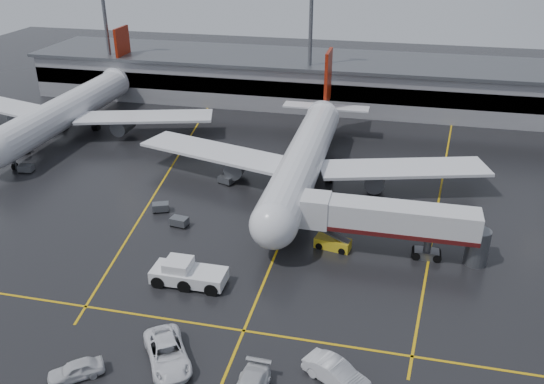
# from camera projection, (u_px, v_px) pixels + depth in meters

# --- Properties ---
(ground) EXTENTS (220.00, 220.00, 0.00)m
(ground) POSITION_uv_depth(u_px,v_px,m) (291.00, 216.00, 69.57)
(ground) COLOR black
(ground) RESTS_ON ground
(apron_line_centre) EXTENTS (0.25, 90.00, 0.02)m
(apron_line_centre) POSITION_uv_depth(u_px,v_px,m) (291.00, 216.00, 69.56)
(apron_line_centre) COLOR gold
(apron_line_centre) RESTS_ON ground
(apron_line_stop) EXTENTS (60.00, 0.25, 0.02)m
(apron_line_stop) POSITION_uv_depth(u_px,v_px,m) (244.00, 331.00, 50.31)
(apron_line_stop) COLOR gold
(apron_line_stop) RESTS_ON ground
(apron_line_left) EXTENTS (9.99, 69.35, 0.02)m
(apron_line_left) POSITION_uv_depth(u_px,v_px,m) (170.00, 169.00, 82.33)
(apron_line_left) COLOR gold
(apron_line_left) RESTS_ON ground
(apron_line_right) EXTENTS (7.57, 69.64, 0.02)m
(apron_line_right) POSITION_uv_depth(u_px,v_px,m) (440.00, 195.00, 74.71)
(apron_line_right) COLOR gold
(apron_line_right) RESTS_ON ground
(terminal) EXTENTS (122.00, 19.00, 8.60)m
(terminal) POSITION_uv_depth(u_px,v_px,m) (339.00, 81.00, 109.63)
(terminal) COLOR gray
(terminal) RESTS_ON ground
(light_mast_left) EXTENTS (3.00, 1.20, 25.45)m
(light_mast_left) POSITION_uv_depth(u_px,v_px,m) (106.00, 24.00, 108.99)
(light_mast_left) COLOR #595B60
(light_mast_left) RESTS_ON ground
(light_mast_mid) EXTENTS (3.00, 1.20, 25.45)m
(light_mast_mid) POSITION_uv_depth(u_px,v_px,m) (311.00, 32.00, 100.97)
(light_mast_mid) COLOR #595B60
(light_mast_mid) RESTS_ON ground
(main_airliner) EXTENTS (48.80, 45.60, 14.10)m
(main_airliner) POSITION_uv_depth(u_px,v_px,m) (306.00, 155.00, 76.21)
(main_airliner) COLOR silver
(main_airliner) RESTS_ON ground
(second_airliner) EXTENTS (48.80, 45.60, 14.10)m
(second_airliner) POSITION_uv_depth(u_px,v_px,m) (72.00, 107.00, 95.13)
(second_airliner) COLOR silver
(second_airliner) RESTS_ON ground
(jet_bridge) EXTENTS (19.90, 3.40, 6.05)m
(jet_bridge) POSITION_uv_depth(u_px,v_px,m) (390.00, 221.00, 60.21)
(jet_bridge) COLOR silver
(jet_bridge) RESTS_ON ground
(pushback_tractor) EXTENTS (7.46, 3.20, 2.66)m
(pushback_tractor) POSITION_uv_depth(u_px,v_px,m) (187.00, 274.00, 56.39)
(pushback_tractor) COLOR silver
(pushback_tractor) RESTS_ON ground
(belt_loader) EXTENTS (4.16, 2.47, 2.48)m
(belt_loader) POSITION_uv_depth(u_px,v_px,m) (333.00, 243.00, 62.59)
(belt_loader) COLOR gold
(belt_loader) RESTS_ON ground
(service_van_a) EXTENTS (6.24, 7.29, 1.86)m
(service_van_a) POSITION_uv_depth(u_px,v_px,m) (167.00, 353.00, 46.41)
(service_van_a) COLOR white
(service_van_a) RESTS_ON ground
(service_van_c) EXTENTS (5.84, 4.43, 1.84)m
(service_van_c) POSITION_uv_depth(u_px,v_px,m) (336.00, 373.00, 44.38)
(service_van_c) COLOR silver
(service_van_c) RESTS_ON ground
(service_van_d) EXTENTS (4.54, 4.04, 1.49)m
(service_van_d) POSITION_uv_depth(u_px,v_px,m) (76.00, 370.00, 44.94)
(service_van_d) COLOR silver
(service_van_d) RESTS_ON ground
(baggage_cart_a) EXTENTS (2.16, 1.57, 1.12)m
(baggage_cart_a) POSITION_uv_depth(u_px,v_px,m) (179.00, 221.00, 67.03)
(baggage_cart_a) COLOR #595B60
(baggage_cart_a) RESTS_ON ground
(baggage_cart_b) EXTENTS (2.34, 1.96, 1.12)m
(baggage_cart_b) POSITION_uv_depth(u_px,v_px,m) (161.00, 207.00, 70.33)
(baggage_cart_b) COLOR #595B60
(baggage_cart_b) RESTS_ON ground
(baggage_cart_c) EXTENTS (2.34, 1.95, 1.12)m
(baggage_cart_c) POSITION_uv_depth(u_px,v_px,m) (226.00, 180.00, 77.64)
(baggage_cart_c) COLOR #595B60
(baggage_cart_c) RESTS_ON ground
(baggage_cart_d) EXTENTS (2.25, 1.73, 1.12)m
(baggage_cart_d) POSITION_uv_depth(u_px,v_px,m) (22.00, 149.00, 87.79)
(baggage_cart_d) COLOR #595B60
(baggage_cart_d) RESTS_ON ground
(baggage_cart_e) EXTENTS (2.14, 1.52, 1.12)m
(baggage_cart_e) POSITION_uv_depth(u_px,v_px,m) (26.00, 168.00, 81.12)
(baggage_cart_e) COLOR #595B60
(baggage_cart_e) RESTS_ON ground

